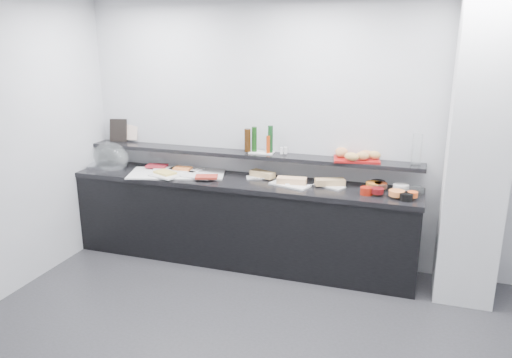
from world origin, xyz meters
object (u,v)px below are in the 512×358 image
(condiment_tray, at_px, (262,152))
(carafe, at_px, (417,150))
(sandwich_plate_mid, at_px, (290,185))
(framed_print, at_px, (118,130))
(bread_tray, at_px, (356,159))
(cloche_base, at_px, (107,165))

(condiment_tray, distance_m, carafe, 1.54)
(sandwich_plate_mid, height_order, carafe, carafe)
(framed_print, relative_size, bread_tray, 0.59)
(sandwich_plate_mid, bearing_deg, condiment_tray, 163.65)
(cloche_base, distance_m, sandwich_plate_mid, 2.14)
(sandwich_plate_mid, xyz_separation_m, carafe, (1.16, 0.20, 0.39))
(sandwich_plate_mid, distance_m, condiment_tray, 0.51)
(cloche_base, relative_size, condiment_tray, 1.57)
(cloche_base, xyz_separation_m, framed_print, (0.02, 0.23, 0.36))
(sandwich_plate_mid, xyz_separation_m, framed_print, (-2.12, 0.29, 0.37))
(cloche_base, relative_size, sandwich_plate_mid, 1.00)
(bread_tray, bearing_deg, cloche_base, 173.57)
(framed_print, height_order, condiment_tray, framed_print)
(cloche_base, relative_size, bread_tray, 0.90)
(cloche_base, distance_m, bread_tray, 2.77)
(bread_tray, bearing_deg, condiment_tray, 169.53)
(sandwich_plate_mid, distance_m, carafe, 1.25)
(framed_print, bearing_deg, sandwich_plate_mid, -20.11)
(bread_tray, bearing_deg, sandwich_plate_mid, -168.26)
(cloche_base, relative_size, framed_print, 1.53)
(bread_tray, xyz_separation_m, carafe, (0.56, -0.05, 0.14))
(carafe, bearing_deg, framed_print, 178.51)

